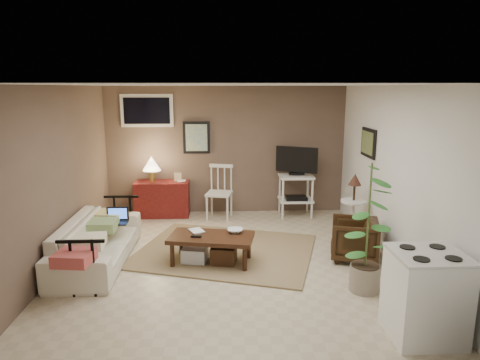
{
  "coord_description": "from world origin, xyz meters",
  "views": [
    {
      "loc": [
        -0.07,
        -5.54,
        2.37
      ],
      "look_at": [
        0.18,
        0.35,
        1.09
      ],
      "focal_mm": 32.0,
      "sensor_mm": 36.0,
      "label": 1
    }
  ],
  "objects_px": {
    "stove": "(425,295)",
    "side_table": "(354,199)",
    "coffee_table": "(211,247)",
    "sofa": "(97,234)",
    "tv_stand": "(296,180)",
    "armchair": "(354,237)",
    "red_console": "(161,195)",
    "spindle_chair": "(219,193)",
    "potted_plant": "(368,224)"
  },
  "relations": [
    {
      "from": "stove",
      "to": "side_table",
      "type": "bearing_deg",
      "value": 87.43
    },
    {
      "from": "coffee_table",
      "to": "sofa",
      "type": "relative_size",
      "value": 0.59
    },
    {
      "from": "tv_stand",
      "to": "armchair",
      "type": "xyz_separation_m",
      "value": [
        0.47,
        -2.08,
        -0.37
      ]
    },
    {
      "from": "red_console",
      "to": "spindle_chair",
      "type": "xyz_separation_m",
      "value": [
        1.08,
        -0.14,
        0.06
      ]
    },
    {
      "from": "tv_stand",
      "to": "potted_plant",
      "type": "bearing_deg",
      "value": -84.19
    },
    {
      "from": "red_console",
      "to": "armchair",
      "type": "relative_size",
      "value": 1.8
    },
    {
      "from": "red_console",
      "to": "potted_plant",
      "type": "xyz_separation_m",
      "value": [
        2.82,
        -3.15,
        0.44
      ]
    },
    {
      "from": "tv_stand",
      "to": "side_table",
      "type": "relative_size",
      "value": 1.23
    },
    {
      "from": "spindle_chair",
      "to": "sofa",
      "type": "bearing_deg",
      "value": -129.71
    },
    {
      "from": "armchair",
      "to": "stove",
      "type": "height_order",
      "value": "stove"
    },
    {
      "from": "tv_stand",
      "to": "side_table",
      "type": "xyz_separation_m",
      "value": [
        0.68,
        -1.31,
        -0.03
      ]
    },
    {
      "from": "side_table",
      "to": "stove",
      "type": "bearing_deg",
      "value": -92.57
    },
    {
      "from": "side_table",
      "to": "sofa",
      "type": "bearing_deg",
      "value": -168.95
    },
    {
      "from": "spindle_chair",
      "to": "coffee_table",
      "type": "bearing_deg",
      "value": -92.91
    },
    {
      "from": "sofa",
      "to": "red_console",
      "type": "xyz_separation_m",
      "value": [
        0.59,
        2.15,
        -0.01
      ]
    },
    {
      "from": "red_console",
      "to": "tv_stand",
      "type": "bearing_deg",
      "value": -2.42
    },
    {
      "from": "sofa",
      "to": "spindle_chair",
      "type": "xyz_separation_m",
      "value": [
        1.67,
        2.01,
        0.06
      ]
    },
    {
      "from": "spindle_chair",
      "to": "side_table",
      "type": "relative_size",
      "value": 0.91
    },
    {
      "from": "sofa",
      "to": "tv_stand",
      "type": "height_order",
      "value": "tv_stand"
    },
    {
      "from": "coffee_table",
      "to": "side_table",
      "type": "height_order",
      "value": "side_table"
    },
    {
      "from": "sofa",
      "to": "spindle_chair",
      "type": "distance_m",
      "value": 2.61
    },
    {
      "from": "spindle_chair",
      "to": "stove",
      "type": "relative_size",
      "value": 1.12
    },
    {
      "from": "red_console",
      "to": "side_table",
      "type": "xyz_separation_m",
      "value": [
        3.19,
        -1.41,
        0.27
      ]
    },
    {
      "from": "sofa",
      "to": "stove",
      "type": "xyz_separation_m",
      "value": [
        3.65,
        -1.96,
        0.03
      ]
    },
    {
      "from": "red_console",
      "to": "potted_plant",
      "type": "height_order",
      "value": "potted_plant"
    },
    {
      "from": "sofa",
      "to": "tv_stand",
      "type": "bearing_deg",
      "value": -56.5
    },
    {
      "from": "armchair",
      "to": "spindle_chair",
      "type": "bearing_deg",
      "value": -121.9
    },
    {
      "from": "sofa",
      "to": "stove",
      "type": "relative_size",
      "value": 2.37
    },
    {
      "from": "coffee_table",
      "to": "stove",
      "type": "xyz_separation_m",
      "value": [
        2.09,
        -1.84,
        0.19
      ]
    },
    {
      "from": "armchair",
      "to": "red_console",
      "type": "bearing_deg",
      "value": -111.01
    },
    {
      "from": "armchair",
      "to": "stove",
      "type": "xyz_separation_m",
      "value": [
        0.09,
        -1.93,
        0.11
      ]
    },
    {
      "from": "tv_stand",
      "to": "stove",
      "type": "relative_size",
      "value": 1.51
    },
    {
      "from": "spindle_chair",
      "to": "stove",
      "type": "height_order",
      "value": "spindle_chair"
    },
    {
      "from": "stove",
      "to": "red_console",
      "type": "bearing_deg",
      "value": 126.7
    },
    {
      "from": "coffee_table",
      "to": "side_table",
      "type": "bearing_deg",
      "value": 21.21
    },
    {
      "from": "spindle_chair",
      "to": "stove",
      "type": "xyz_separation_m",
      "value": [
        1.99,
        -3.97,
        -0.03
      ]
    },
    {
      "from": "sofa",
      "to": "side_table",
      "type": "xyz_separation_m",
      "value": [
        3.78,
        0.74,
        0.26
      ]
    },
    {
      "from": "red_console",
      "to": "tv_stand",
      "type": "xyz_separation_m",
      "value": [
        2.51,
        -0.11,
        0.3
      ]
    },
    {
      "from": "sofa",
      "to": "side_table",
      "type": "height_order",
      "value": "side_table"
    },
    {
      "from": "spindle_chair",
      "to": "armchair",
      "type": "xyz_separation_m",
      "value": [
        1.89,
        -2.05,
        -0.14
      ]
    },
    {
      "from": "tv_stand",
      "to": "stove",
      "type": "xyz_separation_m",
      "value": [
        0.56,
        -4.01,
        -0.26
      ]
    },
    {
      "from": "armchair",
      "to": "coffee_table",
      "type": "bearing_deg",
      "value": -72.28
    },
    {
      "from": "coffee_table",
      "to": "potted_plant",
      "type": "bearing_deg",
      "value": -25.43
    },
    {
      "from": "red_console",
      "to": "coffee_table",
      "type": "bearing_deg",
      "value": -66.79
    },
    {
      "from": "spindle_chair",
      "to": "armchair",
      "type": "bearing_deg",
      "value": -47.23
    },
    {
      "from": "sofa",
      "to": "tv_stand",
      "type": "distance_m",
      "value": 3.72
    },
    {
      "from": "potted_plant",
      "to": "stove",
      "type": "height_order",
      "value": "potted_plant"
    },
    {
      "from": "side_table",
      "to": "armchair",
      "type": "height_order",
      "value": "side_table"
    },
    {
      "from": "red_console",
      "to": "side_table",
      "type": "distance_m",
      "value": 3.5
    },
    {
      "from": "sofa",
      "to": "potted_plant",
      "type": "distance_m",
      "value": 3.57
    }
  ]
}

